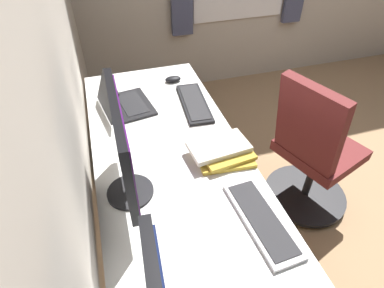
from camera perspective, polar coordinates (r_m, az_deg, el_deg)
wall_back at (r=1.18m, az=-25.66°, el=12.19°), size 4.42×0.10×2.60m
desk at (r=1.48m, az=-1.88°, el=-8.68°), size 2.22×0.73×0.73m
drawer_pedestal at (r=1.97m, az=-5.55°, el=-6.51°), size 0.40×0.51×0.69m
monitor_secondary at (r=1.24m, az=-12.24°, el=-0.44°), size 0.52×0.20×0.46m
laptop_leftmost at (r=1.90m, az=-12.22°, el=7.48°), size 0.35×0.32×0.19m
keyboard_main at (r=1.33m, az=12.28°, el=-12.90°), size 0.43×0.17×0.02m
keyboard_spare at (r=1.91m, az=0.39°, el=7.33°), size 0.43×0.17×0.02m
mouse_spare at (r=2.14m, az=-3.39°, el=11.46°), size 0.06×0.10×0.03m
book_stack_near at (r=1.55m, az=5.40°, el=-1.17°), size 0.26×0.31×0.06m
office_chair at (r=2.10m, az=20.60°, el=-1.84°), size 0.56×0.60×0.97m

